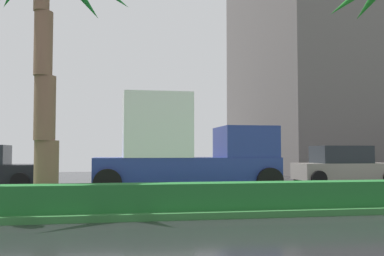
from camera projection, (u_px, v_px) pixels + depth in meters
box_truck_lead at (183, 149)px, 15.81m from camera, size 6.40×2.64×3.46m
car_in_traffic_third at (343, 166)px, 19.66m from camera, size 4.30×2.02×1.72m
building_far_right at (368, 58)px, 35.28m from camera, size 18.86×15.95×17.82m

